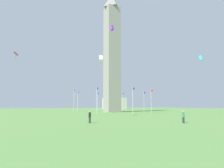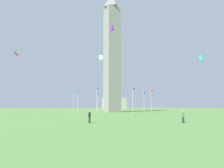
{
  "view_description": "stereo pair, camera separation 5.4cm",
  "coord_description": "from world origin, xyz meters",
  "px_view_note": "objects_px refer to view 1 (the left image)",
  "views": [
    {
      "loc": [
        63.13,
        -30.96,
        2.35
      ],
      "look_at": [
        0.0,
        0.0,
        10.17
      ],
      "focal_mm": 31.12,
      "sensor_mm": 36.0,
      "label": 1
    },
    {
      "loc": [
        63.15,
        -30.91,
        2.35
      ],
      "look_at": [
        0.0,
        0.0,
        10.17
      ],
      "focal_mm": 31.12,
      "sensor_mm": 36.0,
      "label": 2
    }
  ],
  "objects_px": {
    "kite_cyan_box": "(201,58)",
    "flagpole_nw": "(97,99)",
    "flagpole_w": "(74,100)",
    "person_green_shirt": "(183,117)",
    "flagpole_ne": "(151,100)",
    "distant_building": "(114,103)",
    "kite_red_diamond": "(16,54)",
    "kite_white_box": "(101,59)",
    "flagpole_se": "(123,101)",
    "flagpole_s": "(98,101)",
    "flagpole_e": "(144,101)",
    "kite_purple_box": "(112,28)",
    "flagpole_n": "(133,99)",
    "person_black_shirt": "(90,117)",
    "flagpole_sw": "(78,100)",
    "obelisk_monument": "(112,52)"
  },
  "relations": [
    {
      "from": "kite_cyan_box",
      "to": "flagpole_nw",
      "type": "bearing_deg",
      "value": -144.21
    },
    {
      "from": "flagpole_w",
      "to": "kite_cyan_box",
      "type": "xyz_separation_m",
      "value": [
        32.91,
        20.69,
        8.99
      ]
    },
    {
      "from": "flagpole_nw",
      "to": "person_green_shirt",
      "type": "xyz_separation_m",
      "value": [
        33.69,
        -0.82,
        -3.46
      ]
    },
    {
      "from": "flagpole_ne",
      "to": "distant_building",
      "type": "height_order",
      "value": "distant_building"
    },
    {
      "from": "flagpole_ne",
      "to": "kite_red_diamond",
      "type": "relative_size",
      "value": 3.28
    },
    {
      "from": "flagpole_w",
      "to": "kite_white_box",
      "type": "xyz_separation_m",
      "value": [
        26.54,
        -1.65,
        7.79
      ]
    },
    {
      "from": "kite_red_diamond",
      "to": "distant_building",
      "type": "relative_size",
      "value": 0.12
    },
    {
      "from": "flagpole_nw",
      "to": "kite_red_diamond",
      "type": "relative_size",
      "value": 3.28
    },
    {
      "from": "flagpole_nw",
      "to": "kite_cyan_box",
      "type": "distance_m",
      "value": 29.76
    },
    {
      "from": "flagpole_se",
      "to": "flagpole_w",
      "type": "relative_size",
      "value": 1.0
    },
    {
      "from": "kite_red_diamond",
      "to": "flagpole_s",
      "type": "bearing_deg",
      "value": 115.87
    },
    {
      "from": "flagpole_e",
      "to": "distant_building",
      "type": "xyz_separation_m",
      "value": [
        -65.0,
        19.55,
        -0.35
      ]
    },
    {
      "from": "distant_building",
      "to": "flagpole_nw",
      "type": "bearing_deg",
      "value": -30.11
    },
    {
      "from": "flagpole_ne",
      "to": "kite_purple_box",
      "type": "relative_size",
      "value": 2.86
    },
    {
      "from": "kite_purple_box",
      "to": "distant_building",
      "type": "relative_size",
      "value": 0.14
    },
    {
      "from": "flagpole_n",
      "to": "flagpole_w",
      "type": "bearing_deg",
      "value": -135.0
    },
    {
      "from": "person_green_shirt",
      "to": "kite_cyan_box",
      "type": "bearing_deg",
      "value": -32.5
    },
    {
      "from": "kite_white_box",
      "to": "flagpole_nw",
      "type": "bearing_deg",
      "value": 160.95
    },
    {
      "from": "person_black_shirt",
      "to": "flagpole_sw",
      "type": "bearing_deg",
      "value": 31.16
    },
    {
      "from": "flagpole_nw",
      "to": "flagpole_sw",
      "type": "bearing_deg",
      "value": 180.0
    },
    {
      "from": "flagpole_w",
      "to": "flagpole_n",
      "type": "bearing_deg",
      "value": 45.0
    },
    {
      "from": "flagpole_s",
      "to": "flagpole_w",
      "type": "relative_size",
      "value": 1.0
    },
    {
      "from": "flagpole_sw",
      "to": "kite_cyan_box",
      "type": "xyz_separation_m",
      "value": [
        42.8,
        16.59,
        8.99
      ]
    },
    {
      "from": "kite_white_box",
      "to": "kite_cyan_box",
      "type": "bearing_deg",
      "value": 74.09
    },
    {
      "from": "flagpole_w",
      "to": "kite_red_diamond",
      "type": "distance_m",
      "value": 22.09
    },
    {
      "from": "flagpole_nw",
      "to": "kite_white_box",
      "type": "xyz_separation_m",
      "value": [
        16.65,
        -5.75,
        7.79
      ]
    },
    {
      "from": "flagpole_e",
      "to": "person_black_shirt",
      "type": "xyz_separation_m",
      "value": [
        37.86,
        -35.95,
        -3.47
      ]
    },
    {
      "from": "person_black_shirt",
      "to": "kite_red_diamond",
      "type": "xyz_separation_m",
      "value": [
        -36.43,
        -9.84,
        16.46
      ]
    },
    {
      "from": "flagpole_se",
      "to": "distant_building",
      "type": "xyz_separation_m",
      "value": [
        -55.11,
        23.64,
        -0.35
      ]
    },
    {
      "from": "obelisk_monument",
      "to": "flagpole_e",
      "type": "relative_size",
      "value": 5.73
    },
    {
      "from": "kite_cyan_box",
      "to": "flagpole_e",
      "type": "bearing_deg",
      "value": 167.51
    },
    {
      "from": "kite_purple_box",
      "to": "kite_red_diamond",
      "type": "relative_size",
      "value": 1.15
    },
    {
      "from": "flagpole_se",
      "to": "kite_white_box",
      "type": "distance_m",
      "value": 45.16
    },
    {
      "from": "flagpole_nw",
      "to": "kite_cyan_box",
      "type": "relative_size",
      "value": 3.45
    },
    {
      "from": "flagpole_ne",
      "to": "kite_cyan_box",
      "type": "distance_m",
      "value": 24.92
    },
    {
      "from": "flagpole_s",
      "to": "kite_red_diamond",
      "type": "height_order",
      "value": "kite_red_diamond"
    },
    {
      "from": "kite_purple_box",
      "to": "kite_white_box",
      "type": "xyz_separation_m",
      "value": [
        9.9,
        -7.42,
        -11.71
      ]
    },
    {
      "from": "flagpole_w",
      "to": "distant_building",
      "type": "distance_m",
      "value": 80.52
    },
    {
      "from": "flagpole_s",
      "to": "person_green_shirt",
      "type": "xyz_separation_m",
      "value": [
        57.57,
        -10.71,
        -3.46
      ]
    },
    {
      "from": "person_black_shirt",
      "to": "kite_cyan_box",
      "type": "bearing_deg",
      "value": -34.86
    },
    {
      "from": "flagpole_ne",
      "to": "flagpole_nw",
      "type": "distance_m",
      "value": 19.78
    },
    {
      "from": "person_black_shirt",
      "to": "kite_purple_box",
      "type": "xyz_separation_m",
      "value": [
        -21.22,
        13.74,
        22.97
      ]
    },
    {
      "from": "flagpole_e",
      "to": "kite_cyan_box",
      "type": "relative_size",
      "value": 3.45
    },
    {
      "from": "obelisk_monument",
      "to": "flagpole_w",
      "type": "distance_m",
      "value": 22.84
    },
    {
      "from": "obelisk_monument",
      "to": "kite_cyan_box",
      "type": "bearing_deg",
      "value": 11.49
    },
    {
      "from": "flagpole_n",
      "to": "flagpole_se",
      "type": "height_order",
      "value": "same"
    },
    {
      "from": "flagpole_se",
      "to": "person_green_shirt",
      "type": "height_order",
      "value": "flagpole_se"
    },
    {
      "from": "flagpole_s",
      "to": "flagpole_sw",
      "type": "bearing_deg",
      "value": -67.5
    },
    {
      "from": "flagpole_sw",
      "to": "flagpole_w",
      "type": "relative_size",
      "value": 1.0
    },
    {
      "from": "flagpole_n",
      "to": "flagpole_ne",
      "type": "relative_size",
      "value": 1.0
    }
  ]
}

